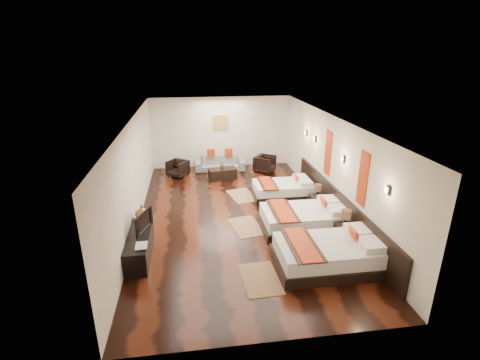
{
  "coord_description": "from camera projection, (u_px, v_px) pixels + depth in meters",
  "views": [
    {
      "loc": [
        -1.21,
        -9.21,
        4.55
      ],
      "look_at": [
        0.1,
        0.02,
        1.1
      ],
      "focal_mm": 26.65,
      "sensor_mm": 36.0,
      "label": 1
    }
  ],
  "objects": [
    {
      "name": "orange_panel_b",
      "position": [
        328.0,
        153.0,
        10.34
      ],
      "size": [
        0.04,
        0.4,
        1.3
      ],
      "primitive_type": "cube",
      "color": "#D86014",
      "rests_on": "right_wall"
    },
    {
      "name": "right_wall",
      "position": [
        332.0,
        166.0,
        10.17
      ],
      "size": [
        0.01,
        9.5,
        2.8
      ],
      "primitive_type": "cube",
      "color": "silver",
      "rests_on": "floor"
    },
    {
      "name": "nightstand_b",
      "position": [
        317.0,
        200.0,
        10.65
      ],
      "size": [
        0.4,
        0.4,
        0.79
      ],
      "color": "black",
      "rests_on": "floor"
    },
    {
      "name": "jute_mat_mid",
      "position": [
        247.0,
        226.0,
        9.67
      ],
      "size": [
        0.97,
        1.33,
        0.01
      ],
      "primitive_type": "cube",
      "rotation": [
        0.0,
        0.0,
        0.2
      ],
      "color": "#926F4A",
      "rests_on": "floor"
    },
    {
      "name": "jute_mat_far",
      "position": [
        242.0,
        196.0,
        11.71
      ],
      "size": [
        1.0,
        1.34,
        0.01
      ],
      "primitive_type": "cube",
      "rotation": [
        0.0,
        0.0,
        0.22
      ],
      "color": "#926F4A",
      "rests_on": "floor"
    },
    {
      "name": "tv_console",
      "position": [
        140.0,
        245.0,
        8.24
      ],
      "size": [
        0.5,
        1.8,
        0.55
      ],
      "primitive_type": "cube",
      "color": "black",
      "rests_on": "floor"
    },
    {
      "name": "armchair_left",
      "position": [
        178.0,
        168.0,
        13.39
      ],
      "size": [
        0.94,
        0.95,
        0.62
      ],
      "primitive_type": "imported",
      "rotation": [
        0.0,
        0.0,
        -0.64
      ],
      "color": "black",
      "rests_on": "floor"
    },
    {
      "name": "book",
      "position": [
        135.0,
        246.0,
        7.63
      ],
      "size": [
        0.26,
        0.35,
        0.03
      ],
      "primitive_type": "imported",
      "rotation": [
        0.0,
        0.0,
        0.03
      ],
      "color": "black",
      "rests_on": "tv_console"
    },
    {
      "name": "bed_far",
      "position": [
        283.0,
        189.0,
        11.57
      ],
      "size": [
        1.93,
        1.21,
        0.73
      ],
      "color": "black",
      "rests_on": "floor"
    },
    {
      "name": "bed_mid",
      "position": [
        305.0,
        219.0,
        9.47
      ],
      "size": [
        2.27,
        1.42,
        0.86
      ],
      "color": "black",
      "rests_on": "floor"
    },
    {
      "name": "floor",
      "position": [
        237.0,
        216.0,
        10.29
      ],
      "size": [
        5.5,
        9.5,
        0.01
      ],
      "primitive_type": "cube",
      "color": "black",
      "rests_on": "ground"
    },
    {
      "name": "back_wall",
      "position": [
        221.0,
        132.0,
        14.22
      ],
      "size": [
        5.5,
        0.01,
        2.8
      ],
      "primitive_type": "cube",
      "color": "silver",
      "rests_on": "floor"
    },
    {
      "name": "coffee_table",
      "position": [
        223.0,
        174.0,
        13.15
      ],
      "size": [
        1.07,
        0.66,
        0.4
      ],
      "primitive_type": "cube",
      "rotation": [
        0.0,
        0.0,
        0.17
      ],
      "color": "black",
      "rests_on": "floor"
    },
    {
      "name": "jute_mat_near",
      "position": [
        260.0,
        279.0,
        7.48
      ],
      "size": [
        0.8,
        1.23,
        0.01
      ],
      "primitive_type": "cube",
      "rotation": [
        0.0,
        0.0,
        0.04
      ],
      "color": "#926F4A",
      "rests_on": "floor"
    },
    {
      "name": "bed_near",
      "position": [
        330.0,
        254.0,
        7.83
      ],
      "size": [
        2.33,
        1.47,
        0.89
      ],
      "color": "black",
      "rests_on": "floor"
    },
    {
      "name": "headboard_panel",
      "position": [
        338.0,
        208.0,
        9.75
      ],
      "size": [
        0.08,
        6.6,
        0.9
      ],
      "primitive_type": "cube",
      "color": "black",
      "rests_on": "floor"
    },
    {
      "name": "sconce_far",
      "position": [
        315.0,
        139.0,
        11.31
      ],
      "size": [
        0.07,
        0.12,
        0.18
      ],
      "color": "black",
      "rests_on": "right_wall"
    },
    {
      "name": "tv",
      "position": [
        141.0,
        221.0,
        8.26
      ],
      "size": [
        0.37,
        0.81,
        0.47
      ],
      "primitive_type": "imported",
      "rotation": [
        0.0,
        0.0,
        1.23
      ],
      "color": "black",
      "rests_on": "tv_console"
    },
    {
      "name": "ceiling",
      "position": [
        236.0,
        120.0,
        9.32
      ],
      "size": [
        5.5,
        9.5,
        0.01
      ],
      "primitive_type": "cube",
      "color": "white",
      "rests_on": "floor"
    },
    {
      "name": "left_wall",
      "position": [
        134.0,
        175.0,
        9.45
      ],
      "size": [
        0.01,
        9.5,
        2.8
      ],
      "primitive_type": "cube",
      "color": "silver",
      "rests_on": "floor"
    },
    {
      "name": "sconce_mid",
      "position": [
        343.0,
        159.0,
        9.26
      ],
      "size": [
        0.07,
        0.12,
        0.18
      ],
      "color": "black",
      "rests_on": "right_wall"
    },
    {
      "name": "gold_artwork",
      "position": [
        221.0,
        123.0,
        14.06
      ],
      "size": [
        0.6,
        0.04,
        0.6
      ],
      "primitive_type": "cube",
      "color": "#AD873F",
      "rests_on": "back_wall"
    },
    {
      "name": "sconce_lounge",
      "position": [
        306.0,
        133.0,
        12.14
      ],
      "size": [
        0.07,
        0.12,
        0.18
      ],
      "color": "black",
      "rests_on": "right_wall"
    },
    {
      "name": "armchair_right",
      "position": [
        265.0,
        164.0,
        13.86
      ],
      "size": [
        1.0,
        0.99,
        0.66
      ],
      "primitive_type": "imported",
      "rotation": [
        0.0,
        0.0,
        0.96
      ],
      "color": "black",
      "rests_on": "floor"
    },
    {
      "name": "sconce_near",
      "position": [
        388.0,
        190.0,
        7.22
      ],
      "size": [
        0.07,
        0.12,
        0.18
      ],
      "color": "black",
      "rests_on": "right_wall"
    },
    {
      "name": "table_plant",
      "position": [
        222.0,
        165.0,
        13.03
      ],
      "size": [
        0.25,
        0.22,
        0.27
      ],
      "primitive_type": "imported",
      "rotation": [
        0.0,
        0.0,
        0.02
      ],
      "color": "#286220",
      "rests_on": "coffee_table"
    },
    {
      "name": "orange_panel_a",
      "position": [
        363.0,
        179.0,
        8.3
      ],
      "size": [
        0.04,
        0.4,
        1.3
      ],
      "primitive_type": "cube",
      "color": "#D86014",
      "rests_on": "right_wall"
    },
    {
      "name": "sofa",
      "position": [
        220.0,
        163.0,
        14.1
      ],
      "size": [
        1.97,
        0.85,
        0.57
      ],
      "primitive_type": "imported",
      "rotation": [
        0.0,
        0.0,
        -0.05
      ],
      "color": "slate",
      "rests_on": "floor"
    },
    {
      "name": "figurine",
      "position": [
        142.0,
        212.0,
        8.85
      ],
      "size": [
        0.36,
        0.36,
        0.36
      ],
      "primitive_type": "imported",
      "rotation": [
        0.0,
        0.0,
        -0.02
      ],
      "color": "brown",
      "rests_on": "tv_console"
    },
    {
      "name": "nightstand_a",
      "position": [
        344.0,
        231.0,
        8.79
      ],
      "size": [
        0.45,
        0.45,
        0.89
      ],
      "color": "black",
      "rests_on": "floor"
    }
  ]
}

